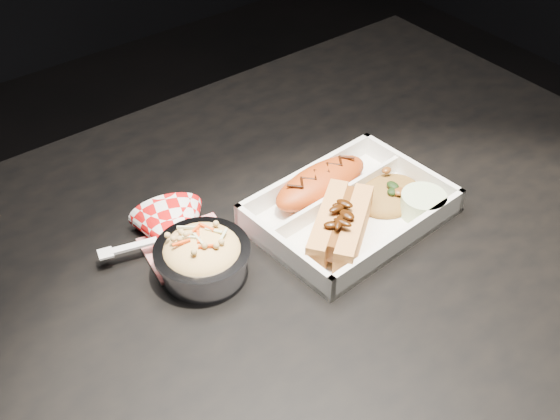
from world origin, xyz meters
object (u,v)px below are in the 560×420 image
object	(u,v)px
dining_table	(280,296)
hotdog	(341,225)
fried_pastry	(321,183)
foil_coleslaw_cup	(202,255)
napkin_fork	(177,237)
food_tray	(349,213)

from	to	relation	value
dining_table	hotdog	distance (m)	0.15
fried_pastry	foil_coleslaw_cup	xyz separation A→B (m)	(-0.21, -0.02, 0.00)
hotdog	napkin_fork	world-z (taller)	napkin_fork
napkin_fork	fried_pastry	bearing A→B (deg)	5.42
dining_table	food_tray	distance (m)	0.15
food_tray	fried_pastry	size ratio (longest dim) A/B	1.68
napkin_fork	food_tray	bearing A→B (deg)	-8.07
dining_table	napkin_fork	world-z (taller)	napkin_fork
foil_coleslaw_cup	fried_pastry	bearing A→B (deg)	6.42
foil_coleslaw_cup	dining_table	bearing A→B (deg)	-12.12
dining_table	fried_pastry	bearing A→B (deg)	23.15
dining_table	napkin_fork	size ratio (longest dim) A/B	7.10
hotdog	foil_coleslaw_cup	world-z (taller)	foil_coleslaw_cup
food_tray	fried_pastry	distance (m)	0.06
dining_table	fried_pastry	distance (m)	0.16
napkin_fork	dining_table	bearing A→B (deg)	-23.23
dining_table	hotdog	world-z (taller)	hotdog
dining_table	foil_coleslaw_cup	bearing A→B (deg)	167.88
dining_table	fried_pastry	world-z (taller)	fried_pastry
food_tray	hotdog	xyz separation A→B (m)	(-0.04, -0.03, 0.02)
fried_pastry	hotdog	size ratio (longest dim) A/B	1.07
foil_coleslaw_cup	napkin_fork	distance (m)	0.06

